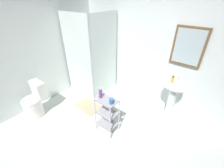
{
  "coord_description": "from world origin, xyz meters",
  "views": [
    {
      "loc": [
        1.33,
        -1.13,
        2.3
      ],
      "look_at": [
        -0.13,
        0.69,
        0.84
      ],
      "focal_mm": 23.17,
      "sensor_mm": 36.0,
      "label": 1
    }
  ],
  "objects_px": {
    "shower_stall": "(93,75)",
    "toilet": "(35,103)",
    "storage_cart": "(107,113)",
    "bath_mat": "(88,106)",
    "pedestal_sink": "(173,93)",
    "conditioner_bottle_purple": "(100,93)",
    "rinse_cup": "(111,101)",
    "hand_soap_bottle": "(172,80)"
  },
  "relations": [
    {
      "from": "toilet",
      "to": "hand_soap_bottle",
      "type": "xyz_separation_m",
      "value": [
        2.2,
        1.82,
        0.56
      ]
    },
    {
      "from": "pedestal_sink",
      "to": "rinse_cup",
      "type": "bearing_deg",
      "value": -118.9
    },
    {
      "from": "shower_stall",
      "to": "bath_mat",
      "type": "height_order",
      "value": "shower_stall"
    },
    {
      "from": "hand_soap_bottle",
      "to": "conditioner_bottle_purple",
      "type": "bearing_deg",
      "value": -124.84
    },
    {
      "from": "pedestal_sink",
      "to": "conditioner_bottle_purple",
      "type": "distance_m",
      "value": 1.51
    },
    {
      "from": "pedestal_sink",
      "to": "conditioner_bottle_purple",
      "type": "relative_size",
      "value": 4.03
    },
    {
      "from": "shower_stall",
      "to": "hand_soap_bottle",
      "type": "distance_m",
      "value": 1.99
    },
    {
      "from": "storage_cart",
      "to": "bath_mat",
      "type": "bearing_deg",
      "value": 163.71
    },
    {
      "from": "shower_stall",
      "to": "pedestal_sink",
      "type": "height_order",
      "value": "shower_stall"
    },
    {
      "from": "pedestal_sink",
      "to": "toilet",
      "type": "height_order",
      "value": "pedestal_sink"
    },
    {
      "from": "shower_stall",
      "to": "rinse_cup",
      "type": "distance_m",
      "value": 1.63
    },
    {
      "from": "shower_stall",
      "to": "toilet",
      "type": "xyz_separation_m",
      "value": [
        -0.28,
        -1.49,
        -0.15
      ]
    },
    {
      "from": "hand_soap_bottle",
      "to": "rinse_cup",
      "type": "bearing_deg",
      "value": -115.69
    },
    {
      "from": "shower_stall",
      "to": "storage_cart",
      "type": "distance_m",
      "value": 1.5
    },
    {
      "from": "toilet",
      "to": "conditioner_bottle_purple",
      "type": "bearing_deg",
      "value": 24.83
    },
    {
      "from": "pedestal_sink",
      "to": "bath_mat",
      "type": "height_order",
      "value": "pedestal_sink"
    },
    {
      "from": "shower_stall",
      "to": "bath_mat",
      "type": "relative_size",
      "value": 3.33
    },
    {
      "from": "shower_stall",
      "to": "pedestal_sink",
      "type": "xyz_separation_m",
      "value": [
        2.0,
        0.32,
        0.12
      ]
    },
    {
      "from": "conditioner_bottle_purple",
      "to": "shower_stall",
      "type": "bearing_deg",
      "value": 141.77
    },
    {
      "from": "shower_stall",
      "to": "hand_soap_bottle",
      "type": "height_order",
      "value": "shower_stall"
    },
    {
      "from": "rinse_cup",
      "to": "toilet",
      "type": "bearing_deg",
      "value": -158.86
    },
    {
      "from": "conditioner_bottle_purple",
      "to": "rinse_cup",
      "type": "distance_m",
      "value": 0.26
    },
    {
      "from": "shower_stall",
      "to": "toilet",
      "type": "distance_m",
      "value": 1.53
    },
    {
      "from": "hand_soap_bottle",
      "to": "rinse_cup",
      "type": "relative_size",
      "value": 1.44
    },
    {
      "from": "shower_stall",
      "to": "toilet",
      "type": "relative_size",
      "value": 2.63
    },
    {
      "from": "conditioner_bottle_purple",
      "to": "bath_mat",
      "type": "distance_m",
      "value": 1.09
    },
    {
      "from": "conditioner_bottle_purple",
      "to": "rinse_cup",
      "type": "bearing_deg",
      "value": -1.41
    },
    {
      "from": "toilet",
      "to": "hand_soap_bottle",
      "type": "relative_size",
      "value": 5.56
    },
    {
      "from": "shower_stall",
      "to": "hand_soap_bottle",
      "type": "xyz_separation_m",
      "value": [
        1.92,
        0.33,
        0.41
      ]
    },
    {
      "from": "pedestal_sink",
      "to": "hand_soap_bottle",
      "type": "height_order",
      "value": "hand_soap_bottle"
    },
    {
      "from": "conditioner_bottle_purple",
      "to": "rinse_cup",
      "type": "height_order",
      "value": "conditioner_bottle_purple"
    },
    {
      "from": "toilet",
      "to": "bath_mat",
      "type": "relative_size",
      "value": 1.27
    },
    {
      "from": "shower_stall",
      "to": "storage_cart",
      "type": "xyz_separation_m",
      "value": [
        1.23,
        -0.85,
        -0.03
      ]
    },
    {
      "from": "bath_mat",
      "to": "pedestal_sink",
      "type": "bearing_deg",
      "value": 30.73
    },
    {
      "from": "toilet",
      "to": "rinse_cup",
      "type": "xyz_separation_m",
      "value": [
        1.62,
        0.63,
        0.47
      ]
    },
    {
      "from": "pedestal_sink",
      "to": "storage_cart",
      "type": "distance_m",
      "value": 1.41
    },
    {
      "from": "storage_cart",
      "to": "shower_stall",
      "type": "bearing_deg",
      "value": 145.21
    },
    {
      "from": "storage_cart",
      "to": "bath_mat",
      "type": "distance_m",
      "value": 0.94
    },
    {
      "from": "pedestal_sink",
      "to": "rinse_cup",
      "type": "height_order",
      "value": "rinse_cup"
    },
    {
      "from": "toilet",
      "to": "bath_mat",
      "type": "xyz_separation_m",
      "value": [
        0.7,
        0.88,
        -0.31
      ]
    },
    {
      "from": "conditioner_bottle_purple",
      "to": "rinse_cup",
      "type": "xyz_separation_m",
      "value": [
        0.25,
        -0.01,
        -0.04
      ]
    },
    {
      "from": "pedestal_sink",
      "to": "bath_mat",
      "type": "xyz_separation_m",
      "value": [
        -1.58,
        -0.94,
        -0.57
      ]
    }
  ]
}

